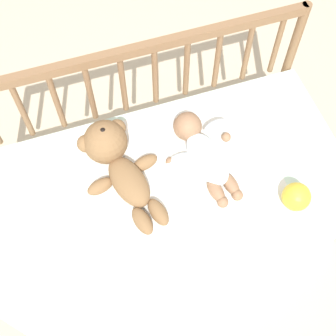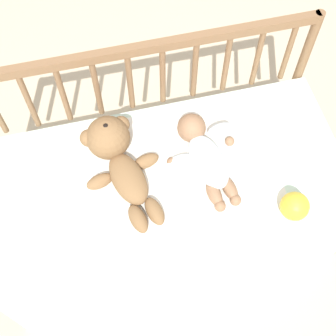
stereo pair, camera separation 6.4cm
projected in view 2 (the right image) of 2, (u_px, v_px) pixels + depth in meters
The scene contains 7 objects.
ground_plane at pixel (168, 221), 2.05m from camera, with size 12.00×12.00×0.00m, color #C6B293.
crib_mattress at pixel (168, 201), 1.87m from camera, with size 1.30×0.62×0.42m.
crib_rail at pixel (147, 85), 1.74m from camera, with size 1.30×0.04×0.75m.
blanket at pixel (164, 177), 1.67m from camera, with size 0.81×0.56×0.01m.
teddy_bear at pixel (117, 156), 1.65m from camera, with size 0.28×0.45×0.16m.
baby at pixel (205, 155), 1.67m from camera, with size 0.27×0.39×0.11m.
toy_ball at pixel (295, 206), 1.57m from camera, with size 0.10×0.10×0.10m.
Camera 2 is at (-0.19, -0.77, 1.91)m, focal length 50.00 mm.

